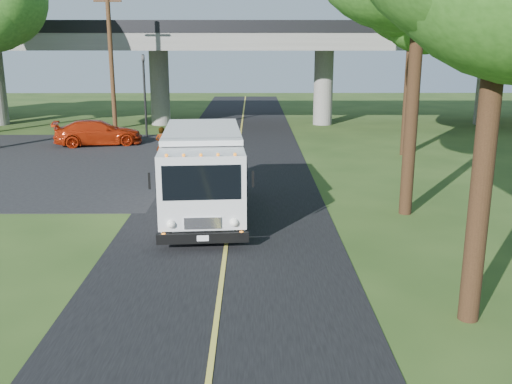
{
  "coord_description": "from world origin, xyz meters",
  "views": [
    {
      "loc": [
        0.79,
        -10.34,
        5.84
      ],
      "look_at": [
        0.89,
        5.91,
        1.6
      ],
      "focal_mm": 40.0,
      "sensor_mm": 36.0,
      "label": 1
    }
  ],
  "objects_px": {
    "pedestrian": "(162,144)",
    "red_sedan": "(98,133)",
    "traffic_signal": "(144,87)",
    "utility_pole": "(112,65)",
    "step_van": "(203,171)"
  },
  "relations": [
    {
      "from": "red_sedan",
      "to": "pedestrian",
      "type": "height_order",
      "value": "pedestrian"
    },
    {
      "from": "utility_pole",
      "to": "pedestrian",
      "type": "xyz_separation_m",
      "value": [
        3.7,
        -5.77,
        -3.7
      ]
    },
    {
      "from": "traffic_signal",
      "to": "pedestrian",
      "type": "relative_size",
      "value": 2.92
    },
    {
      "from": "utility_pole",
      "to": "step_van",
      "type": "bearing_deg",
      "value": -66.69
    },
    {
      "from": "traffic_signal",
      "to": "red_sedan",
      "type": "relative_size",
      "value": 1.02
    },
    {
      "from": "step_van",
      "to": "red_sedan",
      "type": "xyz_separation_m",
      "value": [
        -7.44,
        14.5,
        -0.89
      ]
    },
    {
      "from": "red_sedan",
      "to": "utility_pole",
      "type": "bearing_deg",
      "value": -60.48
    },
    {
      "from": "traffic_signal",
      "to": "utility_pole",
      "type": "distance_m",
      "value": 2.86
    },
    {
      "from": "pedestrian",
      "to": "red_sedan",
      "type": "bearing_deg",
      "value": -37.82
    },
    {
      "from": "utility_pole",
      "to": "red_sedan",
      "type": "height_order",
      "value": "utility_pole"
    },
    {
      "from": "traffic_signal",
      "to": "step_van",
      "type": "height_order",
      "value": "traffic_signal"
    },
    {
      "from": "pedestrian",
      "to": "utility_pole",
      "type": "bearing_deg",
      "value": -47.58
    },
    {
      "from": "step_van",
      "to": "pedestrian",
      "type": "bearing_deg",
      "value": 102.57
    },
    {
      "from": "red_sedan",
      "to": "step_van",
      "type": "bearing_deg",
      "value": -166.64
    },
    {
      "from": "step_van",
      "to": "red_sedan",
      "type": "bearing_deg",
      "value": 112.84
    }
  ]
}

